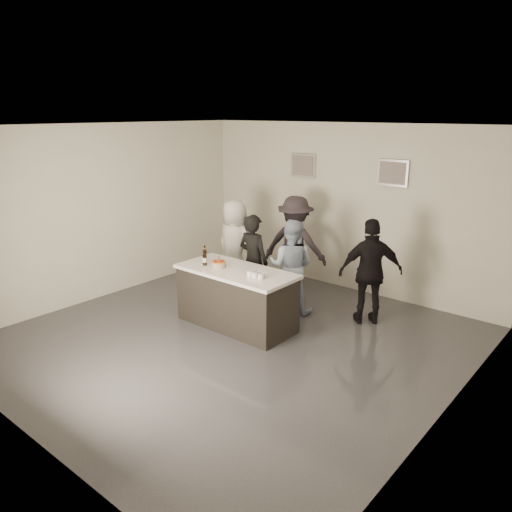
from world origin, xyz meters
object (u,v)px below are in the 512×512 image
at_px(cake, 219,265).
at_px(beer_bottle_b, 205,257).
at_px(person_main_black, 253,261).
at_px(person_main_blue, 291,266).
at_px(beer_bottle_a, 205,253).
at_px(person_guest_left, 235,245).
at_px(person_guest_back, 295,245).
at_px(bar_counter, 237,298).
at_px(person_guest_right, 371,272).

xyz_separation_m(cake, beer_bottle_b, (-0.23, -0.07, 0.09)).
bearing_deg(person_main_black, person_main_blue, -160.88).
bearing_deg(cake, beer_bottle_a, 166.09).
relative_size(cake, person_guest_left, 0.13).
height_order(beer_bottle_b, person_guest_back, person_guest_back).
xyz_separation_m(person_guest_left, person_guest_back, (0.93, 0.58, 0.05)).
bearing_deg(beer_bottle_a, person_guest_left, 109.72).
distance_m(cake, person_guest_back, 1.85).
bearing_deg(bar_counter, beer_bottle_a, 177.63).
bearing_deg(cake, person_main_blue, 61.13).
height_order(beer_bottle_b, person_main_blue, person_main_blue).
bearing_deg(person_main_blue, person_guest_left, -29.08).
xyz_separation_m(beer_bottle_a, person_main_blue, (0.99, 0.97, -0.26)).
height_order(cake, person_main_blue, person_main_blue).
relative_size(bar_counter, person_guest_back, 1.05).
bearing_deg(person_guest_left, bar_counter, 138.36).
height_order(cake, person_guest_left, person_guest_left).
bearing_deg(bar_counter, person_guest_back, 95.89).
xyz_separation_m(person_main_blue, person_guest_right, (1.21, 0.40, 0.05)).
relative_size(beer_bottle_a, person_guest_left, 0.16).
xyz_separation_m(cake, person_guest_right, (1.79, 1.47, -0.11)).
height_order(person_main_blue, person_guest_back, person_guest_back).
bearing_deg(beer_bottle_a, beer_bottle_b, -45.25).
bearing_deg(person_guest_back, person_guest_left, 14.69).
bearing_deg(person_main_blue, person_main_black, -1.77).
bearing_deg(person_guest_right, person_main_blue, -22.33).
bearing_deg(person_main_black, beer_bottle_a, 63.58).
bearing_deg(person_guest_right, person_guest_left, -36.34).
distance_m(beer_bottle_b, person_guest_left, 1.47).
height_order(beer_bottle_b, person_guest_left, person_guest_left).
height_order(person_main_blue, person_guest_right, person_guest_right).
distance_m(bar_counter, beer_bottle_b, 0.80).
height_order(person_main_blue, person_guest_left, person_guest_left).
bearing_deg(person_guest_back, cake, 69.44).
distance_m(person_main_blue, person_guest_left, 1.42).
bearing_deg(beer_bottle_a, person_main_blue, 44.40).
xyz_separation_m(bar_counter, person_guest_back, (-0.18, 1.77, 0.43)).
relative_size(person_main_black, person_main_blue, 1.02).
distance_m(cake, person_guest_right, 2.32).
bearing_deg(beer_bottle_a, person_guest_right, 32.00).
xyz_separation_m(beer_bottle_b, person_main_black, (0.20, 0.92, -0.24)).
relative_size(beer_bottle_b, person_guest_left, 0.16).
height_order(beer_bottle_b, person_guest_right, person_guest_right).
distance_m(person_guest_left, person_guest_right, 2.62).
xyz_separation_m(person_guest_left, person_guest_right, (2.61, 0.20, -0.01)).
height_order(cake, beer_bottle_a, beer_bottle_a).
distance_m(person_guest_left, person_guest_back, 1.09).
bearing_deg(person_guest_left, person_main_black, 157.77).
distance_m(beer_bottle_a, person_main_blue, 1.41).
bearing_deg(bar_counter, cake, -166.47).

